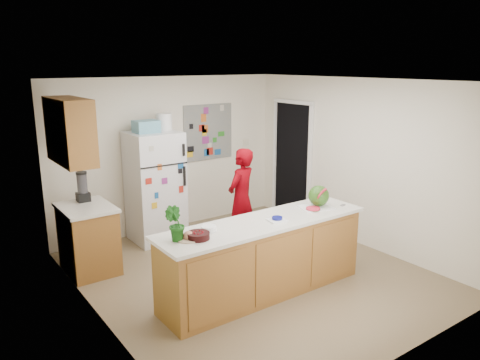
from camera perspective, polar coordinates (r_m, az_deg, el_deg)
floor at (r=6.31m, az=1.42°, el=-11.42°), size 4.00×4.50×0.02m
wall_back at (r=7.75m, az=-8.65°, el=3.13°), size 4.00×0.02×2.50m
wall_left at (r=4.97m, az=-17.35°, el=-3.64°), size 0.02×4.50×2.50m
wall_right at (r=7.24m, az=14.30°, el=2.06°), size 0.02×4.50×2.50m
ceiling at (r=5.69m, az=1.58°, el=12.10°), size 4.00×4.50×0.02m
doorway at (r=8.25m, az=6.41°, el=2.24°), size 0.03×0.85×2.04m
peninsula_base at (r=5.65m, az=2.91°, el=-9.59°), size 2.60×0.62×0.88m
peninsula_top at (r=5.48m, az=2.97°, el=-5.19°), size 2.68×0.70×0.04m
side_counter_base at (r=6.55m, az=-17.99°, el=-6.98°), size 0.60×0.80×0.86m
side_counter_top at (r=6.40m, az=-18.29°, el=-3.22°), size 0.64×0.84×0.04m
upper_cabinets at (r=6.11m, az=-20.05°, el=5.65°), size 0.35×1.00×0.80m
refrigerator at (r=7.32m, az=-10.30°, el=-0.82°), size 0.75×0.70×1.70m
fridge_top_bin at (r=7.09m, az=-11.37°, el=6.41°), size 0.35×0.28×0.18m
photo_collage at (r=8.04m, az=-3.89°, el=5.83°), size 0.95×0.01×0.95m
person at (r=6.94m, az=0.16°, el=-2.24°), size 0.64×0.54×1.51m
blender_appliance at (r=6.58m, az=-18.66°, el=-0.88°), size 0.13×0.13×0.38m
cutting_board at (r=6.02m, az=9.25°, el=-3.32°), size 0.48×0.41×0.01m
watermelon at (r=6.03m, az=9.58°, el=-1.91°), size 0.27×0.27×0.27m
watermelon_slice at (r=5.91m, az=8.90°, el=-3.46°), size 0.17×0.17×0.02m
cherry_bowl at (r=4.94m, az=-5.12°, el=-6.78°), size 0.29×0.29×0.07m
white_bowl at (r=5.14m, az=-3.84°, el=-5.94°), size 0.22×0.22×0.06m
cobalt_bowl at (r=5.47m, az=4.55°, el=-4.75°), size 0.15×0.15×0.05m
plate at (r=4.94m, az=-6.30°, el=-7.11°), size 0.30×0.30×0.02m
paper_towel at (r=5.47m, az=4.50°, el=-4.92°), size 0.22×0.20×0.02m
keys at (r=6.18m, az=12.44°, el=-3.00°), size 0.09×0.06×0.01m
potted_plant at (r=4.87m, az=-7.94°, el=-5.32°), size 0.26×0.26×0.37m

